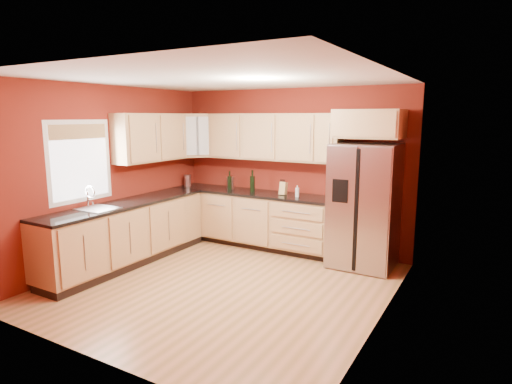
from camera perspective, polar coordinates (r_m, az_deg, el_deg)
floor at (r=5.69m, az=-4.43°, el=-12.22°), size 4.00×4.00×0.00m
ceiling at (r=5.28m, az=-4.83°, el=14.87°), size 4.00×4.00×0.00m
wall_back at (r=7.06m, az=4.59°, el=3.08°), size 4.00×0.04×2.60m
wall_front at (r=3.88m, az=-21.54°, el=-3.35°), size 4.00×0.04×2.60m
wall_left at (r=6.66m, az=-18.98°, el=2.14°), size 0.04×4.00×2.60m
wall_right at (r=4.53m, az=16.76°, el=-1.23°), size 0.04×4.00×2.60m
base_cabinets_back at (r=7.20m, az=-0.50°, el=-3.71°), size 2.90×0.60×0.88m
base_cabinets_left at (r=6.61m, az=-16.83°, el=-5.42°), size 0.60×2.80×0.88m
countertop_back at (r=7.10m, az=-0.54°, el=-0.12°), size 2.90×0.62×0.04m
countertop_left at (r=6.50m, az=-16.97°, el=-1.51°), size 0.62×2.80×0.04m
upper_cabinets_back at (r=6.98m, az=2.20°, el=7.35°), size 2.30×0.33×0.75m
upper_cabinets_left at (r=7.00m, az=-13.85°, el=7.07°), size 0.33×1.35×0.75m
corner_upper_cabinet at (r=7.61m, az=-8.00°, el=7.48°), size 0.67×0.67×0.75m
over_fridge_cabinet at (r=6.26m, az=14.87°, el=8.78°), size 0.92×0.60×0.40m
refrigerator at (r=6.31m, az=14.22°, el=-1.81°), size 0.90×0.75×1.78m
window at (r=6.30m, az=-22.40°, el=3.80°), size 0.03×0.90×1.00m
sink_faucet at (r=6.14m, az=-20.44°, el=-0.75°), size 0.50×0.42×0.30m
canister_left at (r=7.76m, az=-9.12°, el=1.53°), size 0.14×0.14×0.20m
canister_right at (r=7.35m, az=-3.41°, el=1.21°), size 0.13×0.13×0.21m
wine_bottle_a at (r=7.05m, az=-0.49°, el=1.47°), size 0.10×0.10×0.36m
wine_bottle_b at (r=7.28m, az=-3.53°, el=1.55°), size 0.08×0.08×0.32m
knife_block at (r=6.81m, az=3.65°, el=0.47°), size 0.10×0.09×0.20m
soap_dispenser at (r=6.65m, az=5.51°, el=0.11°), size 0.08×0.08×0.18m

